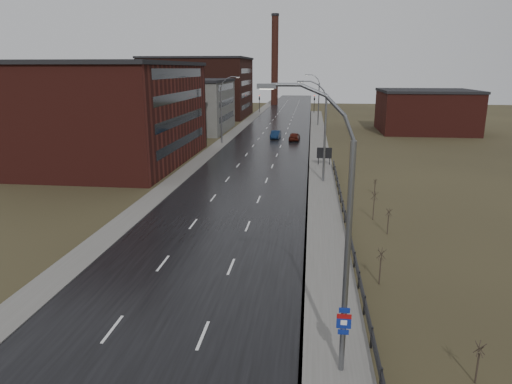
% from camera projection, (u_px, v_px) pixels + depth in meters
% --- Properties ---
extents(road, '(14.00, 300.00, 0.06)m').
position_uv_depth(road, '(267.00, 146.00, 76.09)').
color(road, black).
rests_on(road, ground).
extents(sidewalk_right, '(3.20, 180.00, 0.18)m').
position_uv_depth(sidewalk_right, '(321.00, 184.00, 51.13)').
color(sidewalk_right, '#595651').
rests_on(sidewalk_right, ground).
extents(curb_right, '(0.16, 180.00, 0.18)m').
position_uv_depth(curb_right, '(308.00, 183.00, 51.30)').
color(curb_right, slate).
rests_on(curb_right, ground).
extents(sidewalk_left, '(2.40, 260.00, 0.12)m').
position_uv_depth(sidewalk_left, '(218.00, 145.00, 77.02)').
color(sidewalk_left, '#595651').
rests_on(sidewalk_left, ground).
extents(warehouse_near, '(22.44, 28.56, 13.50)m').
position_uv_depth(warehouse_near, '(104.00, 113.00, 62.36)').
color(warehouse_near, '#471914').
rests_on(warehouse_near, ground).
extents(warehouse_mid, '(16.32, 20.40, 10.50)m').
position_uv_depth(warehouse_mid, '(189.00, 105.00, 94.03)').
color(warehouse_mid, slate).
rests_on(warehouse_mid, ground).
extents(warehouse_far, '(26.52, 24.48, 15.50)m').
position_uv_depth(warehouse_far, '(199.00, 87.00, 122.70)').
color(warehouse_far, '#331611').
rests_on(warehouse_far, ground).
extents(building_right, '(18.36, 16.32, 8.50)m').
position_uv_depth(building_right, '(426.00, 111.00, 92.58)').
color(building_right, '#471914').
rests_on(building_right, ground).
extents(smokestack, '(2.70, 2.70, 30.70)m').
position_uv_depth(smokestack, '(275.00, 60.00, 158.97)').
color(smokestack, '#331611').
rests_on(smokestack, ground).
extents(streetlight_main, '(3.91, 0.29, 12.11)m').
position_uv_depth(streetlight_main, '(340.00, 240.00, 17.95)').
color(streetlight_main, slate).
rests_on(streetlight_main, ground).
extents(streetlight_right_mid, '(3.36, 0.28, 11.35)m').
position_uv_depth(streetlight_right_mid, '(322.00, 131.00, 50.59)').
color(streetlight_right_mid, slate).
rests_on(streetlight_right_mid, ground).
extents(streetlight_left, '(3.36, 0.28, 11.35)m').
position_uv_depth(streetlight_left, '(223.00, 110.00, 77.37)').
color(streetlight_left, slate).
rests_on(streetlight_left, ground).
extents(streetlight_right_far, '(3.36, 0.28, 11.35)m').
position_uv_depth(streetlight_right_far, '(317.00, 100.00, 102.34)').
color(streetlight_right_far, slate).
rests_on(streetlight_right_far, ground).
extents(guardrail, '(0.10, 53.05, 1.10)m').
position_uv_depth(guardrail, '(348.00, 230.00, 34.78)').
color(guardrail, black).
rests_on(guardrail, ground).
extents(shrub_b, '(0.46, 0.48, 1.90)m').
position_uv_depth(shrub_b, '(478.00, 362.00, 18.62)').
color(shrub_b, '#382D23').
rests_on(shrub_b, ground).
extents(shrub_c, '(0.54, 0.57, 2.29)m').
position_uv_depth(shrub_c, '(380.00, 265.00, 27.23)').
color(shrub_c, '#382D23').
rests_on(shrub_c, ground).
extents(shrub_d, '(0.51, 0.53, 2.12)m').
position_uv_depth(shrub_d, '(388.00, 221.00, 35.54)').
color(shrub_d, '#382D23').
rests_on(shrub_d, ground).
extents(shrub_e, '(0.59, 0.63, 2.51)m').
position_uv_depth(shrub_e, '(374.00, 205.00, 38.93)').
color(shrub_e, '#382D23').
rests_on(shrub_e, ground).
extents(shrub_f, '(0.39, 0.41, 1.62)m').
position_uv_depth(shrub_f, '(375.00, 186.00, 46.92)').
color(shrub_f, '#382D23').
rests_on(shrub_f, ground).
extents(billboard, '(1.97, 0.17, 2.49)m').
position_uv_depth(billboard, '(324.00, 154.00, 60.46)').
color(billboard, black).
rests_on(billboard, ground).
extents(traffic_light_left, '(0.58, 2.73, 5.30)m').
position_uv_depth(traffic_light_left, '(259.00, 97.00, 133.31)').
color(traffic_light_left, black).
rests_on(traffic_light_left, ground).
extents(traffic_light_right, '(0.58, 2.73, 5.30)m').
position_uv_depth(traffic_light_right, '(314.00, 97.00, 131.47)').
color(traffic_light_right, black).
rests_on(traffic_light_right, ground).
extents(car_near, '(1.82, 4.56, 1.47)m').
position_uv_depth(car_near, '(276.00, 135.00, 84.20)').
color(car_near, '#0A1B36').
rests_on(car_near, ground).
extents(car_far, '(2.08, 4.60, 1.53)m').
position_uv_depth(car_far, '(294.00, 137.00, 81.77)').
color(car_far, '#44120B').
rests_on(car_far, ground).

